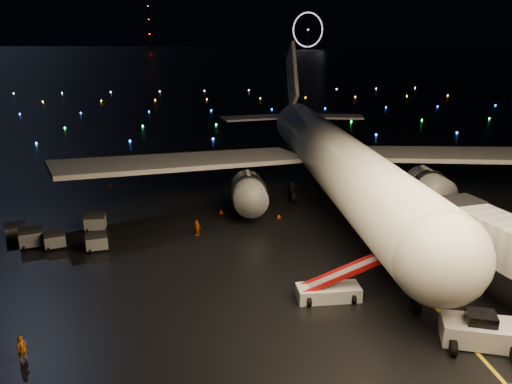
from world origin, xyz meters
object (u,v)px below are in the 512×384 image
pushback_tug (480,328)px  baggage_cart_1 (55,240)px  crew_a (22,348)px  baggage_cart_0 (95,222)px  baggage_cart_3 (32,237)px  airliner (328,123)px  belt_loader (329,279)px  baggage_cart_2 (97,242)px  crew_c (197,228)px  baggage_cart_4 (16,231)px

pushback_tug → baggage_cart_1: size_ratio=2.53×
crew_a → baggage_cart_0: 21.21m
crew_a → baggage_cart_0: bearing=42.5°
baggage_cart_3 → baggage_cart_1: bearing=-30.3°
pushback_tug → baggage_cart_1: (-30.37, 19.11, -0.32)m
airliner → crew_a: size_ratio=39.26×
belt_loader → baggage_cart_2: 21.78m
baggage_cart_1 → airliner: bearing=6.6°
crew_c → baggage_cart_3: size_ratio=0.73×
baggage_cart_4 → airliner: bearing=-4.7°
airliner → baggage_cart_1: bearing=-155.4°
airliner → belt_loader: 26.49m
airliner → pushback_tug: airliner is taller
baggage_cart_2 → belt_loader: bearing=-43.5°
crew_c → baggage_cart_0: 10.47m
airliner → pushback_tug: 32.38m
crew_c → baggage_cart_4: bearing=-138.2°
baggage_cart_4 → crew_c: bearing=-25.3°
pushback_tug → crew_a: size_ratio=2.84×
belt_loader → baggage_cart_1: belt_loader is taller
baggage_cart_0 → baggage_cart_4: baggage_cart_0 is taller
belt_loader → baggage_cart_3: bearing=153.0°
belt_loader → baggage_cart_2: (-18.55, 11.39, -0.85)m
baggage_cart_1 → baggage_cart_2: 4.03m
airliner → baggage_cart_1: airliner is taller
belt_loader → baggage_cart_0: belt_loader is taller
crew_c → baggage_cart_1: size_ratio=0.88×
belt_loader → baggage_cart_0: 25.57m
belt_loader → baggage_cart_3: 27.82m
airliner → baggage_cart_3: 34.08m
baggage_cart_2 → baggage_cart_3: (-6.06, 1.55, 0.12)m
pushback_tug → crew_a: bearing=-164.3°
baggage_cart_1 → baggage_cart_4: size_ratio=0.98×
baggage_cart_0 → baggage_cart_3: baggage_cart_3 is taller
airliner → baggage_cart_2: bearing=-150.4°
baggage_cart_1 → baggage_cart_3: size_ratio=0.83×
pushback_tug → crew_c: bearing=150.1°
belt_loader → pushback_tug: bearing=-39.5°
airliner → baggage_cart_4: (-33.10, -9.60, -8.15)m
crew_c → baggage_cart_2: bearing=-119.4°
pushback_tug → belt_loader: (-7.92, 6.71, 0.57)m
pushback_tug → baggage_cart_0: 35.94m
baggage_cart_3 → baggage_cart_2: bearing=-30.7°
airliner → crew_a: (-26.56, -29.39, -8.13)m
baggage_cart_4 → pushback_tug: bearing=-53.0°
crew_c → belt_loader: bearing=-9.3°
baggage_cart_4 → baggage_cart_0: bearing=-9.7°
crew_a → baggage_cart_3: baggage_cart_3 is taller
baggage_cart_2 → baggage_cart_4: bearing=143.9°
pushback_tug → baggage_cart_2: bearing=165.4°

